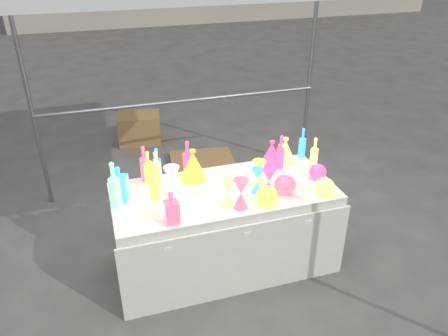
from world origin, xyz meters
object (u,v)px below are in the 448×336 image
object	(u,v)px
display_table	(224,228)
cardboard_box_closed	(140,128)
lampshade_0	(193,165)
bottle_0	(148,166)
hourglass_0	(241,194)
globe_0	(267,196)

from	to	relation	value
display_table	cardboard_box_closed	bearing A→B (deg)	97.47
display_table	lampshade_0	xyz separation A→B (m)	(-0.19, 0.26, 0.51)
cardboard_box_closed	bottle_0	size ratio (longest dim) A/B	2.00
bottle_0	lampshade_0	distance (m)	0.37
lampshade_0	display_table	bearing A→B (deg)	-35.77
bottle_0	hourglass_0	bearing A→B (deg)	-44.84
globe_0	lampshade_0	bearing A→B (deg)	129.53
bottle_0	globe_0	bearing A→B (deg)	-37.05
display_table	cardboard_box_closed	size ratio (longest dim) A/B	3.30
globe_0	hourglass_0	bearing A→B (deg)	176.31
display_table	bottle_0	bearing A→B (deg)	149.50
display_table	lampshade_0	distance (m)	0.60
bottle_0	hourglass_0	xyz separation A→B (m)	(0.60, -0.60, -0.02)
display_table	lampshade_0	size ratio (longest dim) A/B	6.80
cardboard_box_closed	globe_0	xyz separation A→B (m)	(0.61, -3.04, 0.61)
display_table	cardboard_box_closed	xyz separation A→B (m)	(-0.36, 2.76, -0.17)
hourglass_0	lampshade_0	bearing A→B (deg)	114.29
hourglass_0	cardboard_box_closed	bearing A→B (deg)	97.64
hourglass_0	globe_0	world-z (taller)	hourglass_0
display_table	hourglass_0	bearing A→B (deg)	-80.63
bottle_0	globe_0	size ratio (longest dim) A/B	1.72
display_table	cardboard_box_closed	world-z (taller)	display_table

